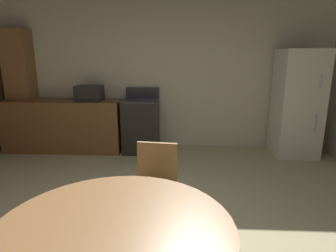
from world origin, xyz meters
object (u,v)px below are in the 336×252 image
object	(u,v)px
refrigerator	(297,104)
dining_table	(115,251)
microwave	(89,93)
chair_north	(155,185)
oven_range	(141,125)

from	to	relation	value
refrigerator	dining_table	xyz separation A→B (m)	(-2.27, -3.40, -0.27)
microwave	chair_north	size ratio (longest dim) A/B	0.51
chair_north	refrigerator	bearing A→B (deg)	144.18
oven_range	microwave	xyz separation A→B (m)	(-0.89, -0.00, 0.56)
refrigerator	microwave	bearing A→B (deg)	179.18
refrigerator	chair_north	bearing A→B (deg)	-132.42
dining_table	refrigerator	bearing A→B (deg)	56.27
microwave	dining_table	xyz separation A→B (m)	(1.24, -3.45, -0.42)
microwave	oven_range	bearing A→B (deg)	0.23
oven_range	refrigerator	bearing A→B (deg)	-1.17
microwave	chair_north	world-z (taller)	microwave
dining_table	chair_north	xyz separation A→B (m)	(0.12, 1.05, -0.11)
oven_range	microwave	bearing A→B (deg)	-179.77
oven_range	chair_north	distance (m)	2.45
refrigerator	microwave	distance (m)	3.52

